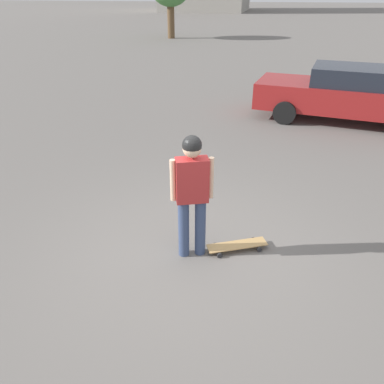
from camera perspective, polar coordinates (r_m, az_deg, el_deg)
name	(u,v)px	position (r m, az deg, el deg)	size (l,w,h in m)	color
ground_plane	(192,253)	(5.25, 0.00, -9.30)	(220.00, 220.00, 0.00)	slate
person	(192,189)	(4.69, 0.00, 0.51)	(0.52, 0.33, 1.72)	#38476B
skateboard	(237,245)	(5.31, 6.88, -8.09)	(0.85, 0.55, 0.09)	tan
car_parked_near	(348,94)	(11.15, 22.65, 13.68)	(4.93, 2.46, 1.45)	maroon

